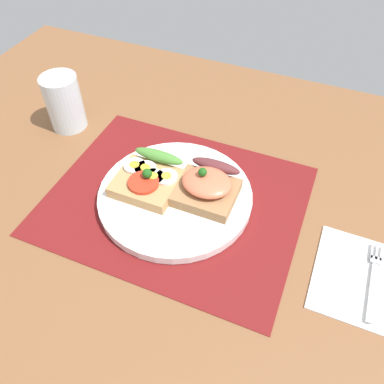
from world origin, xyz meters
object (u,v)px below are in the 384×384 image
(plate, at_px, (175,196))
(fork, at_px, (373,278))
(napkin, at_px, (367,280))
(drinking_glass, at_px, (64,102))
(sandwich_egg_tomato, at_px, (148,178))
(sandwich_salmon, at_px, (207,186))

(plate, relative_size, fork, 1.93)
(napkin, relative_size, drinking_glass, 1.38)
(fork, height_order, drinking_glass, drinking_glass)
(sandwich_egg_tomato, bearing_deg, napkin, -5.85)
(plate, relative_size, napkin, 1.71)
(napkin, distance_m, fork, 0.01)
(napkin, bearing_deg, drinking_glass, 166.81)
(fork, xyz_separation_m, drinking_glass, (-0.60, 0.13, 0.05))
(plate, xyz_separation_m, drinking_glass, (-0.28, 0.10, 0.04))
(plate, distance_m, napkin, 0.31)
(sandwich_salmon, distance_m, napkin, 0.27)
(napkin, xyz_separation_m, fork, (0.01, 0.00, 0.00))
(drinking_glass, bearing_deg, plate, -20.27)
(napkin, bearing_deg, sandwich_egg_tomato, 174.15)
(sandwich_egg_tomato, height_order, fork, sandwich_egg_tomato)
(plate, height_order, sandwich_egg_tomato, sandwich_egg_tomato)
(sandwich_salmon, bearing_deg, fork, -10.38)
(plate, distance_m, fork, 0.32)
(plate, height_order, fork, plate)
(sandwich_egg_tomato, xyz_separation_m, drinking_glass, (-0.23, 0.10, 0.02))
(sandwich_salmon, xyz_separation_m, napkin, (0.26, -0.05, -0.03))
(sandwich_egg_tomato, xyz_separation_m, napkin, (0.36, -0.04, -0.03))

